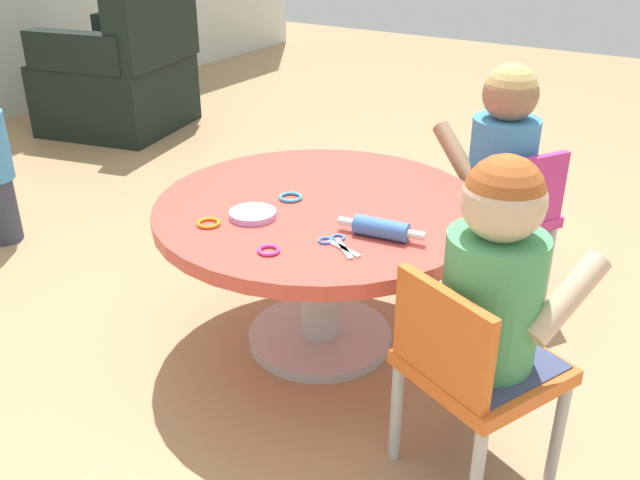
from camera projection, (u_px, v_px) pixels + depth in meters
ground_plane at (320, 340)px, 2.15m from camera, size 10.00×10.00×0.00m
craft_table at (320, 236)px, 1.99m from camera, size 0.93×0.93×0.46m
child_chair_left at (472, 369)px, 1.52m from camera, size 0.39×0.39×0.54m
seated_child_left at (496, 273)px, 1.44m from camera, size 0.42×0.38×0.51m
child_chair_right at (503, 216)px, 2.25m from camera, size 0.41×0.41×0.54m
seated_child_right at (503, 145)px, 2.18m from camera, size 0.41×0.43×0.51m
armchair_dark at (123, 76)px, 4.00m from camera, size 0.84×0.86×0.85m
rolling_pin at (381, 228)px, 1.74m from camera, size 0.07×0.23×0.05m
craft_scissors at (337, 243)px, 1.72m from camera, size 0.11×0.14×0.01m
playdough_blob_0 at (253, 214)px, 1.86m from camera, size 0.13×0.13×0.02m
cookie_cutter_0 at (291, 197)px, 1.97m from camera, size 0.07×0.07×0.01m
cookie_cutter_1 at (269, 250)px, 1.68m from camera, size 0.06×0.06×0.01m
cookie_cutter_2 at (209, 223)px, 1.82m from camera, size 0.06×0.06×0.01m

